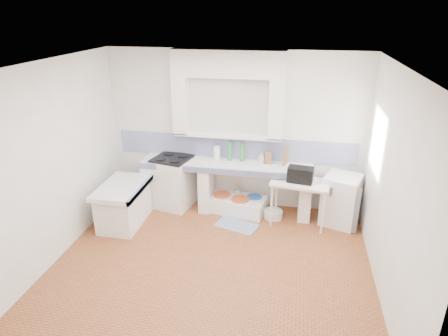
% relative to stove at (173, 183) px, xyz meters
% --- Properties ---
extents(floor, '(4.50, 4.50, 0.00)m').
position_rel_stove_xyz_m(floor, '(1.07, -1.68, -0.46)').
color(floor, '#9E532A').
rests_on(floor, ground).
extents(ceiling, '(4.50, 4.50, 0.00)m').
position_rel_stove_xyz_m(ceiling, '(1.07, -1.68, 2.34)').
color(ceiling, white).
rests_on(ceiling, ground).
extents(wall_back, '(4.50, 0.00, 4.50)m').
position_rel_stove_xyz_m(wall_back, '(1.07, 0.32, 0.94)').
color(wall_back, white).
rests_on(wall_back, ground).
extents(wall_front, '(4.50, 0.00, 4.50)m').
position_rel_stove_xyz_m(wall_front, '(1.07, -3.68, 0.94)').
color(wall_front, white).
rests_on(wall_front, ground).
extents(wall_left, '(0.00, 4.50, 4.50)m').
position_rel_stove_xyz_m(wall_left, '(-1.18, -1.68, 0.94)').
color(wall_left, white).
rests_on(wall_left, ground).
extents(wall_right, '(0.00, 4.50, 4.50)m').
position_rel_stove_xyz_m(wall_right, '(3.32, -1.68, 0.94)').
color(wall_right, white).
rests_on(wall_right, ground).
extents(alcove_mass, '(1.90, 0.25, 0.45)m').
position_rel_stove_xyz_m(alcove_mass, '(0.97, 0.20, 2.12)').
color(alcove_mass, white).
rests_on(alcove_mass, ground).
extents(window_frame, '(0.35, 0.86, 1.06)m').
position_rel_stove_xyz_m(window_frame, '(3.50, -0.48, 1.14)').
color(window_frame, '#3C1F13').
rests_on(window_frame, ground).
extents(lace_valance, '(0.01, 0.84, 0.24)m').
position_rel_stove_xyz_m(lace_valance, '(3.35, -0.48, 1.52)').
color(lace_valance, white).
rests_on(lace_valance, ground).
extents(counter_slab, '(3.00, 0.60, 0.08)m').
position_rel_stove_xyz_m(counter_slab, '(0.97, 0.02, 0.40)').
color(counter_slab, white).
rests_on(counter_slab, ground).
extents(counter_lip, '(3.00, 0.04, 0.10)m').
position_rel_stove_xyz_m(counter_lip, '(0.97, -0.26, 0.40)').
color(counter_lip, navy).
rests_on(counter_lip, ground).
extents(counter_pier_left, '(0.20, 0.55, 0.82)m').
position_rel_stove_xyz_m(counter_pier_left, '(-0.43, 0.02, -0.05)').
color(counter_pier_left, white).
rests_on(counter_pier_left, ground).
extents(counter_pier_mid, '(0.20, 0.55, 0.82)m').
position_rel_stove_xyz_m(counter_pier_mid, '(0.62, 0.02, -0.05)').
color(counter_pier_mid, white).
rests_on(counter_pier_mid, ground).
extents(counter_pier_right, '(0.20, 0.55, 0.82)m').
position_rel_stove_xyz_m(counter_pier_right, '(2.37, 0.02, -0.05)').
color(counter_pier_right, white).
rests_on(counter_pier_right, ground).
extents(peninsula_top, '(0.70, 1.10, 0.08)m').
position_rel_stove_xyz_m(peninsula_top, '(-0.63, -0.78, 0.20)').
color(peninsula_top, white).
rests_on(peninsula_top, ground).
extents(peninsula_base, '(0.60, 1.00, 0.62)m').
position_rel_stove_xyz_m(peninsula_base, '(-0.63, -0.78, -0.15)').
color(peninsula_base, white).
rests_on(peninsula_base, ground).
extents(peninsula_lip, '(0.04, 1.10, 0.10)m').
position_rel_stove_xyz_m(peninsula_lip, '(-0.30, -0.78, 0.20)').
color(peninsula_lip, navy).
rests_on(peninsula_lip, ground).
extents(backsplash, '(4.27, 0.03, 0.40)m').
position_rel_stove_xyz_m(backsplash, '(1.07, 0.31, 0.64)').
color(backsplash, navy).
rests_on(backsplash, ground).
extents(stove, '(0.77, 0.75, 0.91)m').
position_rel_stove_xyz_m(stove, '(0.00, 0.00, 0.00)').
color(stove, white).
rests_on(stove, ground).
extents(sink, '(1.08, 0.71, 0.24)m').
position_rel_stove_xyz_m(sink, '(1.19, -0.01, -0.34)').
color(sink, white).
rests_on(sink, ground).
extents(side_table, '(1.00, 0.64, 0.04)m').
position_rel_stove_xyz_m(side_table, '(2.27, -0.26, -0.07)').
color(side_table, white).
rests_on(side_table, ground).
extents(fridge, '(0.71, 0.71, 0.86)m').
position_rel_stove_xyz_m(fridge, '(2.96, -0.10, -0.03)').
color(fridge, white).
rests_on(fridge, ground).
extents(bucket_red, '(0.41, 0.41, 0.30)m').
position_rel_stove_xyz_m(bucket_red, '(0.90, 0.02, -0.31)').
color(bucket_red, '#CC5830').
rests_on(bucket_red, ground).
extents(bucket_orange, '(0.35, 0.35, 0.30)m').
position_rel_stove_xyz_m(bucket_orange, '(1.25, -0.10, -0.31)').
color(bucket_orange, '#CD5726').
rests_on(bucket_orange, ground).
extents(bucket_blue, '(0.31, 0.31, 0.27)m').
position_rel_stove_xyz_m(bucket_blue, '(1.49, 0.07, -0.32)').
color(bucket_blue, blue).
rests_on(bucket_blue, ground).
extents(basin_white, '(0.35, 0.35, 0.13)m').
position_rel_stove_xyz_m(basin_white, '(1.85, -0.14, -0.39)').
color(basin_white, white).
rests_on(basin_white, ground).
extents(water_bottle_a, '(0.10, 0.10, 0.33)m').
position_rel_stove_xyz_m(water_bottle_a, '(1.16, 0.17, -0.29)').
color(water_bottle_a, silver).
rests_on(water_bottle_a, ground).
extents(water_bottle_b, '(0.08, 0.08, 0.28)m').
position_rel_stove_xyz_m(water_bottle_b, '(1.18, 0.17, -0.32)').
color(water_bottle_b, silver).
rests_on(water_bottle_b, ground).
extents(black_bag, '(0.43, 0.29, 0.25)m').
position_rel_stove_xyz_m(black_bag, '(2.26, -0.27, 0.45)').
color(black_bag, black).
rests_on(black_bag, side_table).
extents(green_bottle_a, '(0.08, 0.08, 0.36)m').
position_rel_stove_xyz_m(green_bottle_a, '(1.01, 0.17, 0.62)').
color(green_bottle_a, '#378043').
rests_on(green_bottle_a, counter_slab).
extents(green_bottle_b, '(0.08, 0.08, 0.34)m').
position_rel_stove_xyz_m(green_bottle_b, '(1.23, 0.17, 0.61)').
color(green_bottle_b, '#378043').
rests_on(green_bottle_b, counter_slab).
extents(knife_block, '(0.13, 0.11, 0.22)m').
position_rel_stove_xyz_m(knife_block, '(1.69, 0.14, 0.55)').
color(knife_block, olive).
rests_on(knife_block, counter_slab).
extents(cutting_board, '(0.09, 0.22, 0.31)m').
position_rel_stove_xyz_m(cutting_board, '(2.00, 0.17, 0.60)').
color(cutting_board, olive).
rests_on(cutting_board, counter_slab).
extents(paper_towel, '(0.15, 0.15, 0.25)m').
position_rel_stove_xyz_m(paper_towel, '(0.78, 0.17, 0.57)').
color(paper_towel, white).
rests_on(paper_towel, counter_slab).
extents(soap_bottle, '(0.09, 0.09, 0.19)m').
position_rel_stove_xyz_m(soap_bottle, '(1.58, 0.17, 0.54)').
color(soap_bottle, white).
rests_on(soap_bottle, counter_slab).
extents(rug, '(0.78, 0.58, 0.01)m').
position_rel_stove_xyz_m(rug, '(1.26, -0.53, -0.45)').
color(rug, '#364B88').
rests_on(rug, ground).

